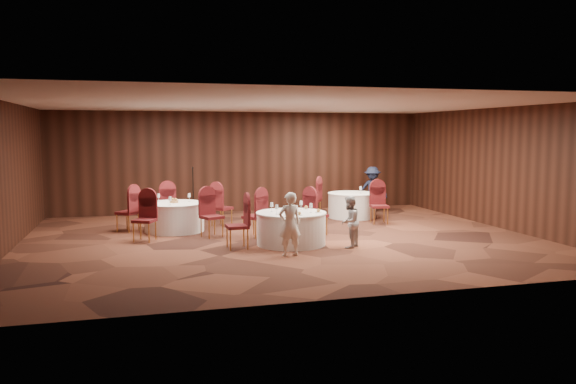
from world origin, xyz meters
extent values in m
plane|color=black|center=(0.00, 0.00, 0.00)|extent=(12.00, 12.00, 0.00)
plane|color=silver|center=(0.00, 0.00, 3.20)|extent=(12.00, 12.00, 0.00)
plane|color=black|center=(0.00, 5.00, 1.60)|extent=(12.00, 0.00, 12.00)
plane|color=black|center=(0.00, -5.00, 1.60)|extent=(12.00, 0.00, 12.00)
plane|color=black|center=(-6.00, 0.00, 1.60)|extent=(0.00, 10.00, 10.00)
plane|color=black|center=(6.00, 0.00, 1.60)|extent=(0.00, 10.00, 10.00)
cylinder|color=white|center=(0.02, -0.73, 0.36)|extent=(1.56, 1.56, 0.72)
cylinder|color=white|center=(0.02, -0.73, 0.72)|extent=(1.59, 1.59, 0.03)
cylinder|color=white|center=(-2.42, 1.72, 0.36)|extent=(1.51, 1.51, 0.72)
cylinder|color=white|center=(-2.42, 1.72, 0.72)|extent=(1.54, 1.54, 0.03)
cylinder|color=white|center=(2.89, 2.76, 0.36)|extent=(1.42, 1.42, 0.72)
cylinder|color=white|center=(2.89, 2.76, 0.72)|extent=(1.45, 1.45, 0.03)
cylinder|color=silver|center=(0.35, -0.42, 0.74)|extent=(0.06, 0.06, 0.01)
cylinder|color=silver|center=(0.35, -0.42, 0.80)|extent=(0.01, 0.01, 0.11)
cone|color=silver|center=(0.35, -0.42, 0.91)|extent=(0.08, 0.08, 0.10)
cylinder|color=silver|center=(0.43, -0.92, 0.74)|extent=(0.06, 0.06, 0.01)
cylinder|color=silver|center=(0.43, -0.92, 0.80)|extent=(0.01, 0.01, 0.11)
cone|color=silver|center=(0.43, -0.92, 0.91)|extent=(0.08, 0.08, 0.10)
cylinder|color=silver|center=(-0.06, -1.17, 0.74)|extent=(0.06, 0.06, 0.01)
cylinder|color=silver|center=(-0.06, -1.17, 0.80)|extent=(0.01, 0.01, 0.11)
cone|color=silver|center=(-0.06, -1.17, 0.91)|extent=(0.08, 0.08, 0.10)
cylinder|color=silver|center=(-0.39, -0.54, 0.74)|extent=(0.06, 0.06, 0.01)
cylinder|color=silver|center=(-0.39, -0.54, 0.80)|extent=(0.01, 0.01, 0.11)
cone|color=silver|center=(-0.39, -0.54, 0.91)|extent=(0.08, 0.08, 0.10)
cylinder|color=silver|center=(-0.38, -0.97, 0.74)|extent=(0.06, 0.06, 0.01)
cylinder|color=silver|center=(-0.38, -0.97, 0.80)|extent=(0.01, 0.01, 0.11)
cone|color=silver|center=(-0.38, -0.97, 0.91)|extent=(0.08, 0.08, 0.10)
cylinder|color=white|center=(0.06, -1.26, 0.75)|extent=(0.15, 0.15, 0.01)
sphere|color=#9E6B33|center=(0.06, -1.26, 0.79)|extent=(0.08, 0.08, 0.08)
cylinder|color=white|center=(0.60, -0.95, 0.75)|extent=(0.15, 0.15, 0.01)
sphere|color=#9E6B33|center=(0.60, -0.95, 0.79)|extent=(0.08, 0.08, 0.08)
cylinder|color=white|center=(0.50, -0.32, 0.75)|extent=(0.15, 0.15, 0.01)
sphere|color=#9E6B33|center=(0.50, -0.32, 0.79)|extent=(0.08, 0.08, 0.08)
cylinder|color=silver|center=(-2.02, 1.90, 0.74)|extent=(0.06, 0.06, 0.01)
cylinder|color=silver|center=(-2.02, 1.90, 0.80)|extent=(0.01, 0.01, 0.11)
cone|color=silver|center=(-2.02, 1.90, 0.91)|extent=(0.08, 0.08, 0.10)
cylinder|color=silver|center=(-2.80, 2.02, 0.74)|extent=(0.06, 0.06, 0.01)
cylinder|color=silver|center=(-2.80, 2.02, 0.80)|extent=(0.01, 0.01, 0.11)
cone|color=silver|center=(-2.80, 2.02, 0.91)|extent=(0.08, 0.08, 0.10)
cylinder|color=silver|center=(-2.55, 1.26, 0.74)|extent=(0.06, 0.06, 0.01)
cylinder|color=silver|center=(-2.55, 1.26, 0.80)|extent=(0.01, 0.01, 0.11)
cone|color=silver|center=(-2.55, 1.26, 0.91)|extent=(0.08, 0.08, 0.10)
cylinder|color=olive|center=(-2.42, 1.72, 0.77)|extent=(0.22, 0.22, 0.06)
sphere|color=#9E6B33|center=(-2.45, 1.74, 0.83)|extent=(0.07, 0.07, 0.07)
sphere|color=#9E6B33|center=(-2.38, 1.70, 0.83)|extent=(0.07, 0.07, 0.07)
cylinder|color=silver|center=(3.06, 2.53, 0.74)|extent=(0.06, 0.06, 0.01)
cylinder|color=silver|center=(3.06, 2.53, 0.80)|extent=(0.01, 0.01, 0.11)
cone|color=silver|center=(3.06, 2.53, 0.91)|extent=(0.08, 0.08, 0.10)
cylinder|color=black|center=(-1.72, 3.96, 0.01)|extent=(0.24, 0.24, 0.02)
cylinder|color=black|center=(-1.72, 3.96, 0.77)|extent=(0.02, 0.02, 1.50)
cylinder|color=black|center=(-1.72, 4.01, 1.49)|extent=(0.04, 0.12, 0.04)
imported|color=white|center=(-0.33, -1.88, 0.66)|extent=(0.51, 0.36, 1.32)
imported|color=#AEAEB3|center=(1.16, -1.41, 0.57)|extent=(0.70, 0.71, 1.15)
imported|color=#161B31|center=(3.95, 3.69, 0.73)|extent=(1.08, 0.93, 1.45)
camera|label=1|loc=(-3.33, -12.84, 2.52)|focal=35.00mm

